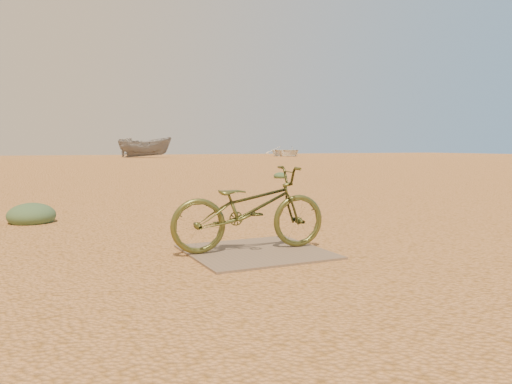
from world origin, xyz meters
name	(u,v)px	position (x,y,z in m)	size (l,w,h in m)	color
ground	(263,260)	(0.00, 0.00, 0.00)	(120.00, 120.00, 0.00)	tan
plywood_board	(256,252)	(0.07, 0.31, 0.01)	(1.38, 1.32, 0.02)	brown
bicycle	(249,208)	(0.03, 0.39, 0.46)	(0.58, 1.66, 0.87)	#4C5024
boat_mid_right	(145,147)	(8.68, 44.06, 0.99)	(1.92, 5.12, 1.98)	slate
boat_far_right	(286,151)	(23.90, 43.62, 0.55)	(3.80, 5.32, 1.10)	white
kale_a	(32,222)	(-2.01, 3.56, 0.00)	(0.67, 0.67, 0.37)	#4A6745
kale_b	(280,178)	(5.96, 10.93, 0.00)	(0.47, 0.47, 0.26)	#4A6745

